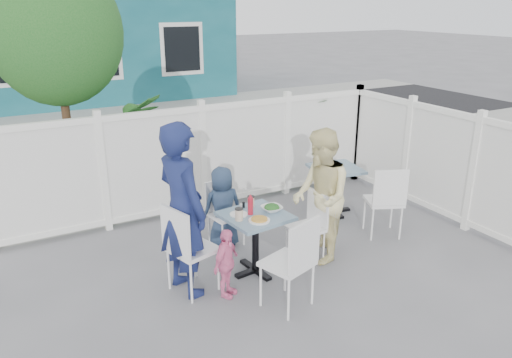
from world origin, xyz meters
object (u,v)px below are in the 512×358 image
main_table (255,228)px  woman (321,196)px  chair_right (311,221)px  toddler (226,263)px  chair_back (223,208)px  man (182,210)px  boy (223,207)px  chair_near (294,258)px  spare_table (335,178)px  chair_left (186,243)px

main_table → woman: woman is taller
chair_right → toddler: size_ratio=1.10×
chair_back → toddler: bearing=57.6°
man → boy: 1.17m
chair_near → boy: bearing=72.6°
spare_table → woman: 1.49m
main_table → chair_back: size_ratio=0.91×
chair_right → boy: boy is taller
man → boy: bearing=-59.3°
spare_table → chair_near: (-1.89, -1.80, 0.03)m
woman → toddler: 1.44m
chair_left → chair_back: 1.25m
chair_left → man: 0.36m
chair_near → woman: bearing=23.2°
main_table → chair_right: chair_right is taller
man → boy: man is taller
main_table → toddler: (-0.51, -0.30, -0.18)m
spare_table → main_table: bearing=-152.9°
chair_left → chair_right: (1.60, -0.00, -0.09)m
main_table → chair_right: (0.74, -0.04, -0.07)m
chair_left → toddler: size_ratio=1.31×
chair_right → chair_near: chair_near is taller
chair_right → chair_near: (-0.76, -0.80, 0.09)m
main_table → woman: (0.84, -0.08, 0.25)m
spare_table → boy: bearing=-174.8°
chair_left → chair_back: chair_left is taller
chair_near → boy: (-0.03, 1.62, -0.05)m
chair_near → woman: (0.86, 0.76, 0.23)m
main_table → boy: 0.79m
boy → man: bearing=45.1°
woman → man: bearing=-72.2°
spare_table → chair_back: bearing=-177.2°
spare_table → chair_left: bearing=-160.0°
spare_table → man: man is taller
main_table → chair_back: bearing=90.2°
chair_back → toddler: (-0.51, -1.16, -0.10)m
chair_right → chair_near: bearing=133.9°
toddler → woman: bearing=-26.2°
chair_near → spare_table: bearing=25.3°
chair_right → chair_back: (-0.74, 0.90, -0.01)m
chair_right → boy: 1.14m
woman → boy: 1.27m
chair_left → chair_back: (0.86, 0.90, -0.10)m
main_table → toddler: bearing=-150.2°
toddler → boy: bearing=31.2°
main_table → chair_left: (-0.86, -0.03, 0.03)m
spare_table → chair_near: size_ratio=0.77×
man → woman: 1.70m
toddler → spare_table: bearing=-7.5°
boy → chair_near: bearing=93.1°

